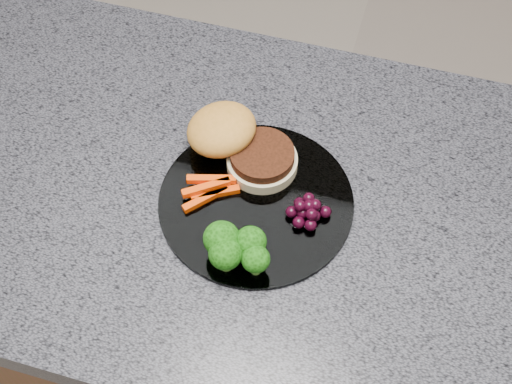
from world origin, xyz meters
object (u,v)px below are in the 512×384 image
at_px(island_cabinet, 247,332).
at_px(grape_bunch, 308,211).
at_px(burger, 236,142).
at_px(plate, 256,202).

bearing_deg(island_cabinet, grape_bunch, -9.62).
height_order(burger, grape_bunch, burger).
relative_size(island_cabinet, burger, 6.76).
distance_m(plate, grape_bunch, 0.07).
bearing_deg(burger, plate, -43.87).
bearing_deg(plate, burger, 124.86).
bearing_deg(grape_bunch, island_cabinet, 170.38).
distance_m(burger, grape_bunch, 0.14).
xyz_separation_m(plate, grape_bunch, (0.07, -0.00, 0.02)).
xyz_separation_m(island_cabinet, plate, (0.02, -0.01, 0.47)).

